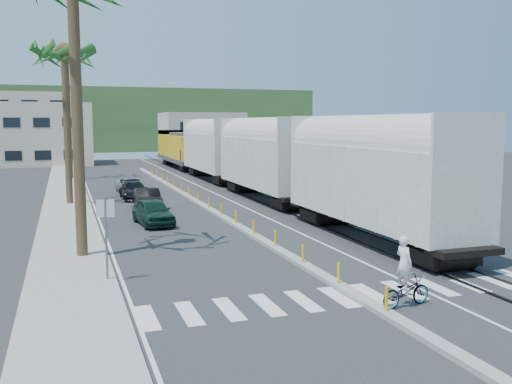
% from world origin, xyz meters
% --- Properties ---
extents(ground, '(140.00, 140.00, 0.00)m').
position_xyz_m(ground, '(0.00, 0.00, 0.00)').
color(ground, '#28282B').
rests_on(ground, ground).
extents(sidewalk, '(3.00, 90.00, 0.15)m').
position_xyz_m(sidewalk, '(-8.50, 25.00, 0.07)').
color(sidewalk, gray).
rests_on(sidewalk, ground).
extents(rails, '(1.56, 100.00, 0.06)m').
position_xyz_m(rails, '(5.00, 28.00, 0.03)').
color(rails, black).
rests_on(rails, ground).
extents(median, '(0.45, 60.00, 0.85)m').
position_xyz_m(median, '(0.00, 19.96, 0.09)').
color(median, gray).
rests_on(median, ground).
extents(crosswalk, '(14.00, 2.20, 0.01)m').
position_xyz_m(crosswalk, '(0.00, -2.00, 0.01)').
color(crosswalk, silver).
rests_on(crosswalk, ground).
extents(lane_markings, '(9.42, 90.00, 0.01)m').
position_xyz_m(lane_markings, '(-2.15, 25.00, 0.00)').
color(lane_markings, silver).
rests_on(lane_markings, ground).
extents(freight_train, '(3.00, 60.94, 5.85)m').
position_xyz_m(freight_train, '(5.00, 26.09, 2.91)').
color(freight_train, '#BAB9AB').
rests_on(freight_train, ground).
extents(palm_trees, '(3.50, 37.20, 13.75)m').
position_xyz_m(palm_trees, '(-8.10, 22.70, 10.81)').
color(palm_trees, brown).
rests_on(palm_trees, ground).
extents(street_sign, '(0.60, 0.08, 3.00)m').
position_xyz_m(street_sign, '(-7.30, 2.00, 1.97)').
color(street_sign, slate).
rests_on(street_sign, ground).
extents(buildings, '(38.00, 27.00, 10.00)m').
position_xyz_m(buildings, '(-6.41, 71.66, 4.36)').
color(buildings, '#BDAD96').
rests_on(buildings, ground).
extents(hillside, '(80.00, 20.00, 12.00)m').
position_xyz_m(hillside, '(0.00, 100.00, 6.00)').
color(hillside, '#385628').
rests_on(hillside, ground).
extents(car_lead, '(2.50, 4.45, 1.40)m').
position_xyz_m(car_lead, '(-4.12, 12.85, 0.70)').
color(car_lead, black).
rests_on(car_lead, ground).
extents(car_second, '(1.50, 4.14, 1.36)m').
position_xyz_m(car_second, '(-3.66, 18.17, 0.68)').
color(car_second, black).
rests_on(car_second, ground).
extents(car_third, '(1.94, 4.40, 1.26)m').
position_xyz_m(car_third, '(-3.87, 23.81, 0.63)').
color(car_third, black).
rests_on(car_third, ground).
extents(car_rear, '(2.27, 4.43, 1.20)m').
position_xyz_m(car_rear, '(-3.66, 27.44, 0.60)').
color(car_rear, '#B2B5B7').
rests_on(car_rear, ground).
extents(cyclist, '(1.24, 1.99, 2.17)m').
position_xyz_m(cyclist, '(0.97, -3.46, 0.68)').
color(cyclist, '#9EA0A5').
rests_on(cyclist, ground).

